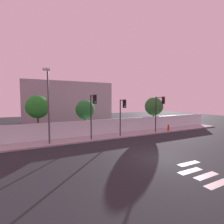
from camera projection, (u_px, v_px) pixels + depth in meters
name	position (u px, v px, depth m)	size (l,w,h in m)	color
ground_plane	(162.00, 159.00, 12.20)	(80.00, 80.00, 0.00)	#212427
sidewalk	(112.00, 136.00, 19.48)	(36.00, 2.40, 0.15)	#9D9D9D
perimeter_wall	(107.00, 126.00, 20.56)	(36.00, 0.18, 1.80)	silver
crosswalk_marking	(215.00, 179.00, 9.10)	(2.88, 4.72, 0.01)	silver
traffic_light_left	(160.00, 106.00, 20.82)	(0.35, 1.54, 4.62)	black
traffic_light_center	(123.00, 110.00, 18.27)	(0.51, 1.62, 4.25)	black
traffic_light_right	(93.00, 107.00, 16.86)	(0.34, 1.34, 4.72)	black
street_lamp_curbside	(48.00, 101.00, 15.31)	(0.69, 2.31, 6.85)	#4C4C51
fire_hydrant	(168.00, 127.00, 22.50)	(0.44, 0.26, 0.85)	red
roadside_tree_leftmost	(38.00, 107.00, 18.16)	(2.53, 2.53, 4.86)	brown
roadside_tree_midleft	(85.00, 110.00, 20.66)	(2.39, 2.39, 4.35)	brown
roadside_tree_midright	(154.00, 106.00, 25.69)	(2.83, 2.83, 4.78)	brown
low_building_distant	(68.00, 103.00, 31.98)	(15.97, 6.00, 7.71)	#9E9E9E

